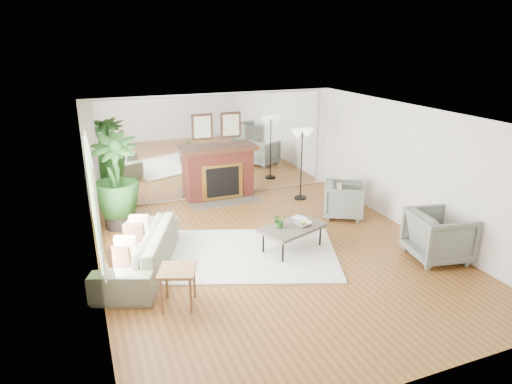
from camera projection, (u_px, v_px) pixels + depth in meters
name	position (u px, v px, depth m)	size (l,w,h in m)	color
ground	(275.00, 255.00, 8.24)	(7.00, 7.00, 0.00)	brown
wall_left	(93.00, 213.00, 6.78)	(0.02, 7.00, 2.50)	silver
wall_right	(416.00, 171.00, 8.88)	(0.02, 7.00, 2.50)	silver
wall_back	(216.00, 146.00, 10.90)	(6.00, 0.02, 2.50)	silver
mirror_panel	(217.00, 146.00, 10.88)	(5.40, 0.04, 2.40)	silver
window_panel	(93.00, 198.00, 7.11)	(0.04, 2.40, 1.50)	#B2E09E
fireplace	(220.00, 172.00, 10.89)	(1.85, 0.83, 2.05)	maroon
area_rug	(252.00, 254.00, 8.23)	(2.99, 2.14, 0.03)	silver
coffee_table	(293.00, 228.00, 8.28)	(1.36, 1.06, 0.48)	#5C5549
sofa	(138.00, 250.00, 7.62)	(2.39, 0.94, 0.70)	gray
armchair_back	(344.00, 200.00, 9.87)	(0.82, 0.84, 0.76)	slate
armchair_front	(439.00, 236.00, 7.96)	(0.94, 0.97, 0.88)	slate
side_table	(178.00, 275.00, 6.54)	(0.67, 0.67, 0.59)	brown
potted_ficus	(115.00, 178.00, 9.11)	(1.10, 1.10, 1.96)	black
floor_lamp	(302.00, 139.00, 10.62)	(0.56, 0.31, 1.71)	black
tabletop_plant	(279.00, 220.00, 8.16)	(0.25, 0.22, 0.28)	#255720
fruit_bowl	(303.00, 224.00, 8.29)	(0.29, 0.29, 0.07)	brown
book	(297.00, 219.00, 8.55)	(0.19, 0.26, 0.02)	brown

